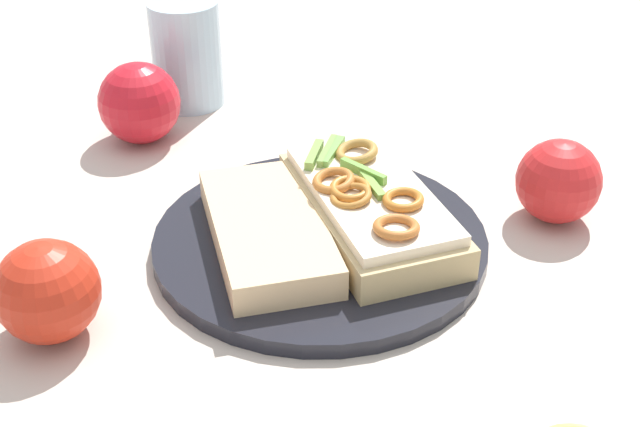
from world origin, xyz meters
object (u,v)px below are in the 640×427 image
sandwich (369,205)px  apple_2 (558,181)px  plate (320,241)px  apple_3 (139,103)px  bread_slice_side (268,232)px  drinking_glass (187,53)px  apple_1 (47,291)px

sandwich → apple_2: apple_2 is taller
plate → apple_3: bearing=115.4°
bread_slice_side → drinking_glass: drinking_glass is taller
apple_1 → apple_2: (0.41, 0.03, -0.00)m
apple_3 → sandwich: bearing=-56.5°
apple_1 → sandwich: bearing=10.5°
sandwich → bread_slice_side: (-0.08, -0.00, -0.01)m
apple_3 → apple_2: bearing=-38.3°
apple_2 → apple_3: (-0.31, 0.25, 0.00)m
apple_1 → apple_2: 0.41m
apple_3 → drinking_glass: (0.06, 0.07, 0.02)m
drinking_glass → bread_slice_side: bearing=-88.6°
plate → apple_2: bearing=-4.2°
apple_1 → plate: bearing=12.0°
apple_1 → drinking_glass: (0.16, 0.35, 0.02)m
bread_slice_side → apple_1: size_ratio=2.31×
sandwich → plate: bearing=-89.4°
plate → apple_2: (0.20, -0.01, 0.03)m
plate → apple_1: bearing=-168.0°
sandwich → apple_2: size_ratio=2.72×
plate → drinking_glass: bearing=99.3°
bread_slice_side → apple_3: apple_3 is taller
apple_1 → drinking_glass: drinking_glass is taller
apple_2 → plate: bearing=175.8°
apple_1 → drinking_glass: size_ratio=0.66×
plate → apple_3: apple_3 is taller
plate → drinking_glass: 0.31m
sandwich → apple_3: bearing=-149.0°
apple_2 → bread_slice_side: bearing=176.9°
plate → apple_1: (-0.21, -0.04, 0.03)m
bread_slice_side → apple_2: 0.24m
apple_1 → apple_3: 0.29m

